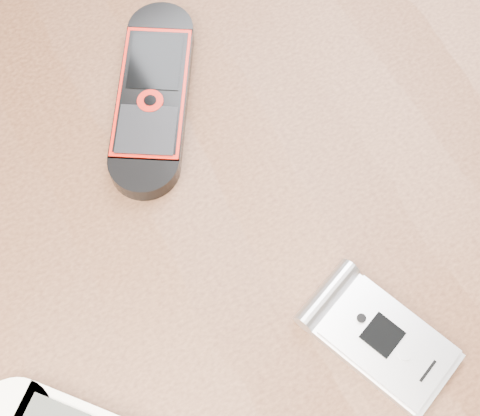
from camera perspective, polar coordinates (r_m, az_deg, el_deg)
name	(u,v)px	position (r m, az deg, el deg)	size (l,w,h in m)	color
ground	(237,387)	(1.19, -0.22, -15.05)	(4.00, 4.00, 0.00)	#472B19
table	(235,266)	(0.56, -0.44, -4.97)	(1.20, 0.80, 0.75)	black
nokia_black_red	(153,95)	(0.51, -7.44, 9.51)	(0.05, 0.17, 0.02)	black
motorola_razr	(384,340)	(0.44, 12.19, -10.99)	(0.05, 0.10, 0.02)	silver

